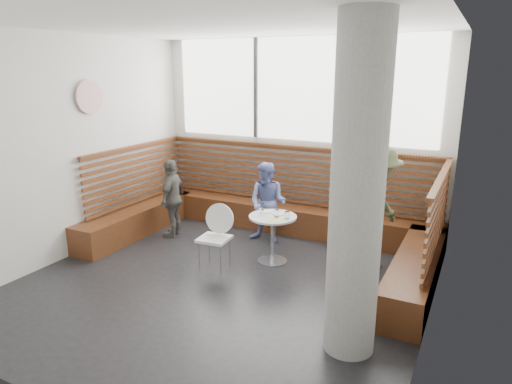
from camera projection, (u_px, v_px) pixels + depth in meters
The scene contains 15 objects.
room at pixel (219, 163), 5.49m from camera, with size 5.00×5.00×3.20m.
booth at pixel (278, 216), 7.33m from camera, with size 5.00×2.50×1.44m.
concrete_column at pixel (357, 194), 4.16m from camera, with size 0.50×0.50×3.20m, color gray.
wall_art at pixel (89, 97), 6.73m from camera, with size 0.50×0.50×0.03m, color white.
cafe_table at pixel (273, 229), 6.48m from camera, with size 0.68×0.68×0.70m.
cafe_chair at pixel (217, 231), 6.32m from camera, with size 0.43×0.42×0.89m.
adult_man at pixel (376, 209), 6.14m from camera, with size 1.13×0.65×1.74m, color #4B5236.
child_back at pixel (268, 203), 7.23m from camera, with size 0.63×0.49×1.29m, color #6B78BA.
child_left at pixel (172, 198), 7.49m from camera, with size 0.76×0.32×1.30m, color #5A5752.
plate_near at pixel (267, 211), 6.60m from camera, with size 0.20×0.20×0.01m, color white.
plate_far at pixel (279, 214), 6.50m from camera, with size 0.19×0.19×0.01m, color white.
glass_left at pixel (261, 212), 6.45m from camera, with size 0.06×0.06×0.10m, color white.
glass_mid at pixel (277, 213), 6.36m from camera, with size 0.07×0.07×0.11m, color white.
glass_right at pixel (287, 215), 6.29m from camera, with size 0.07×0.07×0.10m, color white.
menu_card at pixel (274, 220), 6.24m from camera, with size 0.21×0.15×0.00m, color #A5C64C.
Camera 1 is at (2.84, -4.60, 2.70)m, focal length 32.00 mm.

